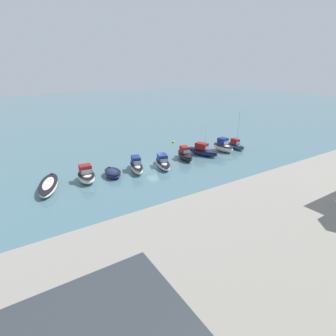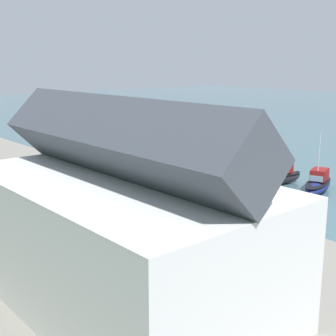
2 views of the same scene
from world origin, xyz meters
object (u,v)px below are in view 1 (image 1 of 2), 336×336
at_px(moored_boat_4, 163,163).
at_px(mooring_buoy_1, 183,151).
at_px(mooring_buoy_0, 173,142).
at_px(moored_boat_8, 49,185).
at_px(moored_boat_1, 223,146).
at_px(moored_boat_2, 203,151).
at_px(moored_boat_0, 235,145).
at_px(moored_boat_3, 185,155).
at_px(moored_boat_5, 136,166).
at_px(moored_boat_6, 113,173).
at_px(moored_boat_7, 86,176).

xyz_separation_m(moored_boat_4, mooring_buoy_1, (-8.12, -5.06, -0.45)).
bearing_deg(mooring_buoy_1, mooring_buoy_0, -109.43).
bearing_deg(moored_boat_8, mooring_buoy_0, -141.30).
distance_m(moored_boat_1, moored_boat_2, 5.38).
distance_m(moored_boat_0, moored_boat_2, 9.11).
bearing_deg(moored_boat_3, moored_boat_8, 12.46).
bearing_deg(moored_boat_4, moored_boat_5, 9.71).
xyz_separation_m(moored_boat_4, moored_boat_6, (9.32, -0.55, -0.20)).
bearing_deg(moored_boat_8, moored_boat_0, -162.27).
distance_m(moored_boat_1, mooring_buoy_0, 12.57).
xyz_separation_m(moored_boat_0, mooring_buoy_0, (8.85, -11.44, -0.52)).
height_order(moored_boat_4, mooring_buoy_0, moored_boat_4).
relative_size(moored_boat_3, mooring_buoy_1, 7.94).
distance_m(moored_boat_3, moored_boat_5, 10.73).
bearing_deg(moored_boat_8, moored_boat_7, -165.61).
height_order(moored_boat_2, moored_boat_4, moored_boat_2).
height_order(moored_boat_0, moored_boat_6, moored_boat_0).
xyz_separation_m(moored_boat_1, mooring_buoy_1, (7.72, -4.06, -0.72)).
height_order(moored_boat_4, moored_boat_7, moored_boat_7).
relative_size(moored_boat_6, mooring_buoy_0, 7.54).
bearing_deg(moored_boat_7, moored_boat_8, 1.31).
bearing_deg(moored_boat_1, moored_boat_8, -5.83).
bearing_deg(moored_boat_7, moored_boat_2, -173.79).
bearing_deg(moored_boat_3, moored_boat_0, -168.15).
xyz_separation_m(moored_boat_1, moored_boat_3, (10.03, -0.16, -0.14)).
bearing_deg(moored_boat_2, moored_boat_7, -16.77).
height_order(moored_boat_1, mooring_buoy_0, moored_boat_1).
bearing_deg(moored_boat_3, moored_boat_7, 13.48).
relative_size(moored_boat_4, moored_boat_6, 1.62).
bearing_deg(moored_boat_6, moored_boat_0, -176.33).
relative_size(moored_boat_1, moored_boat_6, 1.23).
bearing_deg(moored_boat_0, moored_boat_5, 5.87).
xyz_separation_m(moored_boat_0, mooring_buoy_1, (11.46, -4.05, -0.44)).
xyz_separation_m(moored_boat_0, moored_boat_2, (9.11, -0.37, 0.11)).
relative_size(moored_boat_0, mooring_buoy_1, 11.64).
height_order(moored_boat_8, mooring_buoy_1, moored_boat_8).
bearing_deg(mooring_buoy_1, moored_boat_3, 59.33).
distance_m(moored_boat_1, moored_boat_4, 15.87).
bearing_deg(moored_boat_8, moored_boat_3, -162.05).
xyz_separation_m(moored_boat_8, mooring_buoy_1, (-27.20, -3.89, -0.22)).
relative_size(moored_boat_0, moored_boat_5, 1.34).
relative_size(moored_boat_0, moored_boat_8, 1.01).
bearing_deg(moored_boat_8, moored_boat_6, -165.69).
bearing_deg(moored_boat_3, mooring_buoy_1, -108.19).
relative_size(moored_boat_5, moored_boat_6, 1.50).
xyz_separation_m(moored_boat_4, moored_boat_7, (13.55, -0.83, 0.19)).
distance_m(moored_boat_2, moored_boat_8, 29.56).
relative_size(moored_boat_1, moored_boat_8, 0.62).
bearing_deg(moored_boat_5, mooring_buoy_1, -146.06).
distance_m(moored_boat_0, mooring_buoy_0, 14.48).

